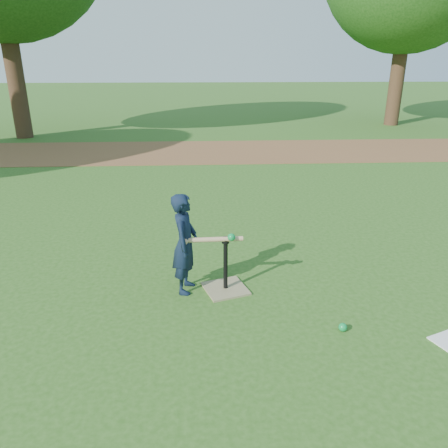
{
  "coord_description": "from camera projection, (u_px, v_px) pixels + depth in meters",
  "views": [
    {
      "loc": [
        -0.54,
        -3.99,
        2.38
      ],
      "look_at": [
        -0.3,
        0.48,
        0.65
      ],
      "focal_mm": 35.0,
      "sensor_mm": 36.0,
      "label": 1
    }
  ],
  "objects": [
    {
      "name": "swing_action",
      "position": [
        215.0,
        239.0,
        4.5
      ],
      "size": [
        0.63,
        0.11,
        0.11
      ],
      "color": "tan",
      "rests_on": "ground"
    },
    {
      "name": "wiffle_ball_ground",
      "position": [
        343.0,
        327.0,
        4.02
      ],
      "size": [
        0.08,
        0.08,
        0.08
      ],
      "primitive_type": "sphere",
      "color": "#0C8A3C",
      "rests_on": "ground"
    },
    {
      "name": "dirt_strip",
      "position": [
        221.0,
        151.0,
        11.59
      ],
      "size": [
        24.0,
        3.0,
        0.01
      ],
      "primitive_type": "cube",
      "color": "brown",
      "rests_on": "ground"
    },
    {
      "name": "ground",
      "position": [
        254.0,
        297.0,
        4.6
      ],
      "size": [
        80.0,
        80.0,
        0.0
      ],
      "primitive_type": "plane",
      "color": "#285116",
      "rests_on": "ground"
    },
    {
      "name": "child",
      "position": [
        185.0,
        244.0,
        4.56
      ],
      "size": [
        0.32,
        0.44,
        1.09
      ],
      "primitive_type": "imported",
      "rotation": [
        0.0,
        0.0,
        1.4
      ],
      "color": "black",
      "rests_on": "ground"
    },
    {
      "name": "batting_tee",
      "position": [
        226.0,
        281.0,
        4.71
      ],
      "size": [
        0.54,
        0.54,
        0.61
      ],
      "color": "#8D8059",
      "rests_on": "ground"
    }
  ]
}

